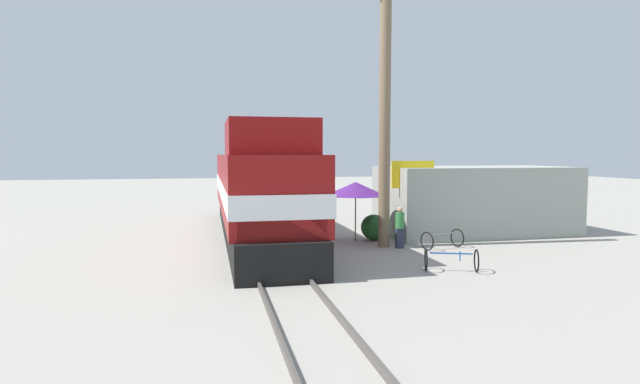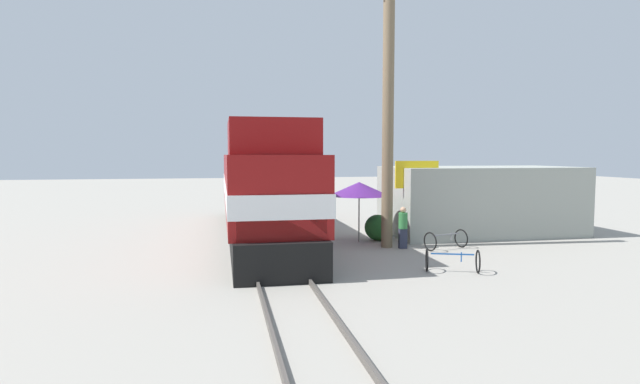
% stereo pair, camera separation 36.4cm
% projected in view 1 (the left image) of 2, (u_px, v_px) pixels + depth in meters
% --- Properties ---
extents(ground_plane, '(120.00, 120.00, 0.00)m').
position_uv_depth(ground_plane, '(266.00, 254.00, 18.06)').
color(ground_plane, gray).
extents(rail_near, '(0.08, 43.08, 0.15)m').
position_uv_depth(rail_near, '(246.00, 253.00, 17.90)').
color(rail_near, '#4C4742').
rests_on(rail_near, ground_plane).
extents(rail_far, '(0.08, 43.08, 0.15)m').
position_uv_depth(rail_far, '(286.00, 251.00, 18.21)').
color(rail_far, '#4C4742').
rests_on(rail_far, ground_plane).
extents(locomotive, '(3.02, 16.90, 4.71)m').
position_uv_depth(locomotive, '(257.00, 193.00, 21.21)').
color(locomotive, black).
rests_on(locomotive, ground_plane).
extents(utility_pole, '(1.80, 0.44, 11.50)m').
position_uv_depth(utility_pole, '(385.00, 97.00, 19.00)').
color(utility_pole, '#726047').
rests_on(utility_pole, ground_plane).
extents(vendor_umbrella, '(2.51, 2.51, 2.47)m').
position_uv_depth(vendor_umbrella, '(356.00, 189.00, 20.45)').
color(vendor_umbrella, '#4C4C4C').
rests_on(vendor_umbrella, ground_plane).
extents(billboard_sign, '(1.87, 0.12, 3.33)m').
position_uv_depth(billboard_sign, '(413.00, 181.00, 20.69)').
color(billboard_sign, '#595959').
rests_on(billboard_sign, ground_plane).
extents(shrub_cluster, '(1.08, 1.08, 1.08)m').
position_uv_depth(shrub_cluster, '(374.00, 227.00, 20.94)').
color(shrub_cluster, '#236028').
rests_on(shrub_cluster, ground_plane).
extents(person_bystander, '(0.34, 0.34, 1.60)m').
position_uv_depth(person_bystander, '(400.00, 226.00, 19.11)').
color(person_bystander, '#2D3347').
rests_on(person_bystander, ground_plane).
extents(bicycle, '(1.73, 1.15, 0.71)m').
position_uv_depth(bicycle, '(443.00, 239.00, 19.02)').
color(bicycle, black).
rests_on(bicycle, ground_plane).
extents(bicycle_spare, '(1.71, 1.19, 0.71)m').
position_uv_depth(bicycle_spare, '(451.00, 260.00, 15.29)').
color(bicycle_spare, black).
rests_on(bicycle_spare, ground_plane).
extents(building_block_distant, '(8.37, 4.34, 3.04)m').
position_uv_depth(building_block_distant, '(474.00, 200.00, 22.87)').
color(building_block_distant, '#999E93').
rests_on(building_block_distant, ground_plane).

